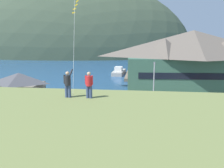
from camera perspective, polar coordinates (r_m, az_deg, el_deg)
name	(u,v)px	position (r m, az deg, el deg)	size (l,w,h in m)	color
ground_plane	(112,130)	(26.63, -0.04, -10.81)	(600.00, 600.00, 0.00)	#66604C
parking_lot_pad	(116,115)	(31.28, 1.07, -7.32)	(40.00, 20.00, 0.10)	gray
bay_water	(132,65)	(85.15, 4.83, 4.43)	(360.00, 84.00, 0.03)	navy
far_hill_east_peak	(64,54)	(142.12, -11.37, 6.94)	(142.73, 75.40, 83.56)	#3D4C38
harbor_lodge	(192,59)	(47.63, 18.52, 5.74)	(25.98, 13.13, 11.12)	#38604C
storage_shed_near_lot	(20,89)	(37.44, -21.03, -1.05)	(6.69, 4.93, 4.87)	#756B5B
wharf_dock	(132,75)	(61.27, 4.85, 2.11)	(3.20, 14.81, 0.70)	#70604C
moored_boat_wharfside	(119,72)	(64.36, 1.64, 2.92)	(3.26, 8.56, 2.16)	#A8A399
moored_boat_outer_mooring	(146,72)	(64.52, 8.08, 2.83)	(2.48, 7.29, 2.16)	silver
parked_car_lone_by_shed	(200,122)	(27.47, 20.21, -8.46)	(4.28, 2.21, 1.82)	navy
parked_car_mid_row_far	(61,117)	(27.89, -12.07, -7.71)	(4.22, 2.10, 1.82)	silver
parked_car_back_row_left	(7,117)	(29.64, -23.62, -7.28)	(4.29, 2.24, 1.82)	#236633
parked_car_mid_row_near	(91,104)	(32.67, -4.93, -4.68)	(4.35, 2.37, 1.82)	red
parked_car_front_row_silver	(157,106)	(32.19, 10.53, -5.08)	(4.35, 2.36, 1.82)	#236633
parked_car_corner_spot	(55,101)	(34.86, -13.44, -3.94)	(4.22, 2.10, 1.82)	#9EA3A8
parked_car_back_row_right	(110,119)	(26.76, -0.43, -8.27)	(4.27, 2.20, 1.82)	silver
parking_light_pole	(154,80)	(35.68, 9.90, 0.93)	(0.24, 0.78, 6.20)	#ADADB2
person_kite_flyer	(68,83)	(16.09, -10.44, 0.17)	(0.54, 0.65, 1.86)	#384770
person_companion	(89,84)	(15.71, -5.46, -0.02)	(0.54, 0.40, 1.74)	#384770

